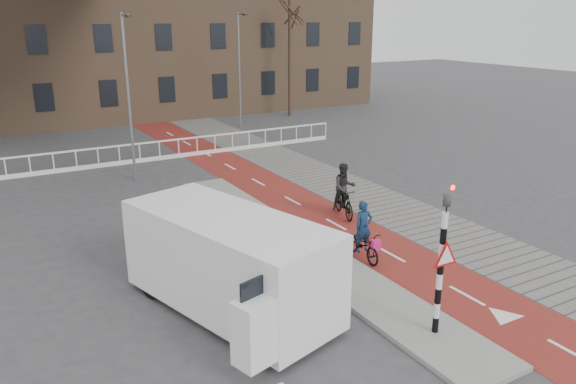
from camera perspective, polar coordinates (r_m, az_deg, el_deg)
ground at (r=15.23m, az=11.02°, el=-10.10°), size 120.00×120.00×0.00m
bike_lane at (r=23.72m, az=-1.95°, el=0.42°), size 2.50×60.00×0.01m
sidewalk at (r=25.09m, az=3.70°, el=1.35°), size 3.00×60.00×0.01m
curb_island at (r=17.76m, az=0.87°, el=-5.41°), size 1.80×16.00×0.12m
traffic_signal at (r=12.69m, az=15.40°, el=-6.30°), size 0.80×0.80×3.68m
bollard at (r=15.52m, az=5.26°, el=-7.31°), size 0.12×0.12×0.73m
cyclist_near at (r=16.86m, az=7.63°, el=-4.84°), size 0.74×1.75×1.80m
cyclist_far at (r=20.21m, az=5.70°, el=-0.29°), size 0.99×1.91×1.97m
van at (r=13.73m, az=-6.00°, el=-7.06°), size 3.76×6.12×2.45m
railing at (r=28.16m, az=-20.67°, el=2.68°), size 28.00×0.10×0.99m
townhouse_row at (r=42.49m, az=-22.71°, el=17.39°), size 46.00×10.00×15.90m
tree_right at (r=40.57m, az=0.18°, el=13.30°), size 0.24×0.24×7.96m
streetlight_near at (r=25.02m, az=-15.87°, el=8.98°), size 0.12×0.12×7.09m
streetlight_right at (r=36.33m, az=-4.97°, el=12.10°), size 0.12×0.12×7.15m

